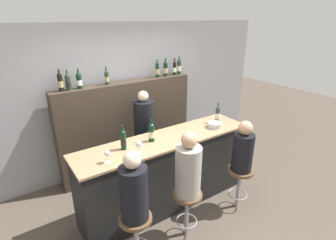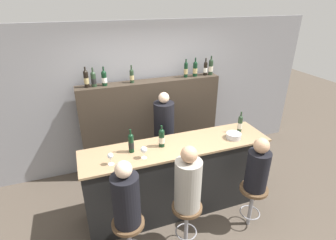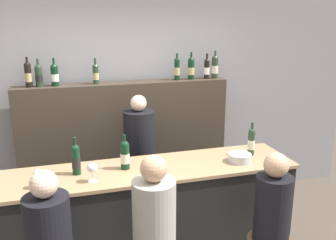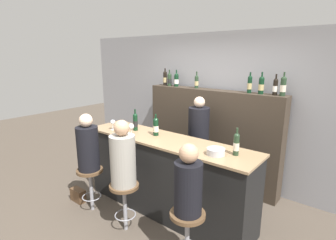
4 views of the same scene
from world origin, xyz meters
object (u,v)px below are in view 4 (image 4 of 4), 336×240
(wine_bottle_backbar_7, at_px, (283,86))
(guest_seated_right, at_px, (188,184))
(guest_seated_left, at_px, (88,146))
(wine_bottle_backbar_1, at_px, (169,79))
(wine_bottle_backbar_3, at_px, (197,82))
(bar_stool_left, at_px, (90,178))
(wine_bottle_backbar_0, at_px, (165,78))
(wine_glass_1, at_px, (131,127))
(wine_bottle_backbar_4, at_px, (250,84))
(wine_bottle_backbar_2, at_px, (176,80))
(wine_bottle_counter_0, at_px, (135,122))
(wine_glass_0, at_px, (113,122))
(handbag, at_px, (78,195))
(wine_bottle_backbar_5, at_px, (261,85))
(bar_stool_right, at_px, (187,224))
(wine_bottle_counter_1, at_px, (156,126))
(guest_seated_middle, at_px, (123,157))
(wine_bottle_counter_2, at_px, (236,144))
(wine_bottle_backbar_6, at_px, (275,87))
(bartender, at_px, (198,150))
(bar_stool_middle, at_px, (124,194))
(metal_bowl, at_px, (216,152))

(wine_bottle_backbar_7, relative_size, guest_seated_right, 0.45)
(guest_seated_left, xyz_separation_m, guest_seated_right, (1.69, 0.00, -0.02))
(wine_bottle_backbar_1, height_order, wine_bottle_backbar_3, wine_bottle_backbar_1)
(bar_stool_left, height_order, guest_seated_right, guest_seated_right)
(wine_bottle_backbar_0, bearing_deg, guest_seated_right, -45.66)
(wine_bottle_backbar_7, bearing_deg, wine_glass_1, -139.65)
(guest_seated_left, bearing_deg, wine_bottle_backbar_4, 51.82)
(wine_bottle_backbar_7, height_order, bar_stool_left, wine_bottle_backbar_7)
(wine_bottle_backbar_2, xyz_separation_m, wine_bottle_backbar_4, (1.39, 0.00, 0.01))
(wine_bottle_backbar_2, height_order, guest_seated_left, wine_bottle_backbar_2)
(wine_bottle_counter_0, xyz_separation_m, wine_bottle_backbar_4, (1.27, 1.20, 0.55))
(wine_glass_0, height_order, guest_seated_left, guest_seated_left)
(wine_bottle_backbar_1, relative_size, handbag, 1.16)
(wine_bottle_backbar_5, relative_size, bar_stool_right, 0.51)
(wine_bottle_counter_1, relative_size, guest_seated_middle, 0.37)
(wine_bottle_backbar_1, height_order, handbag, wine_bottle_backbar_1)
(wine_bottle_counter_1, height_order, wine_bottle_counter_2, wine_bottle_counter_2)
(wine_bottle_counter_2, relative_size, bar_stool_left, 0.51)
(wine_bottle_backbar_6, distance_m, wine_glass_1, 2.14)
(wine_bottle_backbar_5, xyz_separation_m, wine_glass_0, (-1.74, -1.39, -0.57))
(wine_glass_1, xyz_separation_m, bartender, (0.57, 0.90, -0.48))
(wine_bottle_backbar_7, xyz_separation_m, bar_stool_right, (-0.29, -1.90, -1.29))
(wine_glass_0, relative_size, wine_glass_1, 0.97)
(bar_stool_left, distance_m, guest_seated_middle, 0.88)
(wine_bottle_counter_0, xyz_separation_m, bar_stool_right, (1.46, -0.70, -0.73))
(wine_bottle_counter_1, bearing_deg, wine_bottle_backbar_5, 49.32)
(bar_stool_middle, bearing_deg, wine_bottle_backbar_0, 115.11)
(bar_stool_right, xyz_separation_m, handbag, (-2.05, 0.00, -0.40))
(wine_bottle_counter_1, xyz_separation_m, bar_stool_right, (1.05, -0.70, -0.73))
(wine_bottle_counter_0, height_order, handbag, wine_bottle_counter_0)
(guest_seated_left, distance_m, bar_stool_middle, 0.87)
(wine_bottle_counter_0, height_order, wine_bottle_backbar_2, wine_bottle_backbar_2)
(wine_bottle_backbar_4, height_order, wine_glass_0, wine_bottle_backbar_4)
(handbag, bearing_deg, wine_bottle_counter_1, 34.89)
(wine_bottle_backbar_1, relative_size, wine_bottle_backbar_3, 1.04)
(guest_seated_left, bearing_deg, metal_bowl, 18.72)
(wine_bottle_backbar_0, distance_m, wine_bottle_backbar_7, 2.15)
(wine_bottle_backbar_5, xyz_separation_m, wine_bottle_backbar_7, (0.31, -0.00, 0.01))
(guest_seated_right, bearing_deg, wine_bottle_counter_1, 146.09)
(wine_bottle_counter_2, bearing_deg, bar_stool_middle, -148.32)
(wine_glass_0, xyz_separation_m, wine_glass_1, (0.41, -0.00, 0.00))
(wine_bottle_backbar_7, distance_m, bar_stool_middle, 2.62)
(guest_seated_right, distance_m, bartender, 1.62)
(wine_bottle_backbar_1, bearing_deg, wine_bottle_backbar_3, -0.00)
(metal_bowl, xyz_separation_m, bar_stool_right, (0.01, -0.57, -0.64))
(bar_stool_left, bearing_deg, wine_bottle_backbar_7, 43.83)
(wine_bottle_backbar_5, bearing_deg, wine_bottle_backbar_7, -0.00)
(wine_bottle_counter_1, height_order, wine_bottle_backbar_1, wine_bottle_backbar_1)
(guest_seated_middle, bearing_deg, wine_bottle_counter_0, 125.06)
(wine_bottle_backbar_2, bearing_deg, bar_stool_right, -50.13)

